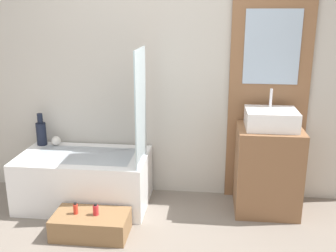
{
  "coord_description": "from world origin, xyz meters",
  "views": [
    {
      "loc": [
        0.49,
        -2.16,
        1.79
      ],
      "look_at": [
        0.17,
        0.71,
        0.95
      ],
      "focal_mm": 42.0,
      "sensor_mm": 36.0,
      "label": 1
    }
  ],
  "objects_px": {
    "vase_round_light": "(56,141)",
    "bottle_soap_secondary": "(96,210)",
    "bathtub": "(85,179)",
    "wooden_step_bench": "(91,224)",
    "vase_tall_dark": "(41,132)",
    "bottle_soap_primary": "(76,209)",
    "sink": "(271,119)"
  },
  "relations": [
    {
      "from": "vase_round_light",
      "to": "bottle_soap_secondary",
      "type": "bearing_deg",
      "value": -51.66
    },
    {
      "from": "bathtub",
      "to": "wooden_step_bench",
      "type": "bearing_deg",
      "value": -67.81
    },
    {
      "from": "vase_round_light",
      "to": "bottle_soap_secondary",
      "type": "distance_m",
      "value": 1.05
    },
    {
      "from": "bathtub",
      "to": "vase_round_light",
      "type": "bearing_deg",
      "value": 145.16
    },
    {
      "from": "vase_tall_dark",
      "to": "bottle_soap_secondary",
      "type": "distance_m",
      "value": 1.17
    },
    {
      "from": "wooden_step_bench",
      "to": "bottle_soap_primary",
      "type": "relative_size",
      "value": 6.14
    },
    {
      "from": "wooden_step_bench",
      "to": "bottle_soap_secondary",
      "type": "relative_size",
      "value": 6.15
    },
    {
      "from": "sink",
      "to": "bottle_soap_primary",
      "type": "xyz_separation_m",
      "value": [
        -1.61,
        -0.61,
        -0.65
      ]
    },
    {
      "from": "sink",
      "to": "vase_tall_dark",
      "type": "height_order",
      "value": "sink"
    },
    {
      "from": "sink",
      "to": "bottle_soap_secondary",
      "type": "height_order",
      "value": "sink"
    },
    {
      "from": "bathtub",
      "to": "bottle_soap_primary",
      "type": "bearing_deg",
      "value": -79.9
    },
    {
      "from": "wooden_step_bench",
      "to": "vase_round_light",
      "type": "distance_m",
      "value": 1.07
    },
    {
      "from": "sink",
      "to": "vase_tall_dark",
      "type": "distance_m",
      "value": 2.23
    },
    {
      "from": "vase_tall_dark",
      "to": "vase_round_light",
      "type": "height_order",
      "value": "vase_tall_dark"
    },
    {
      "from": "wooden_step_bench",
      "to": "vase_tall_dark",
      "type": "bearing_deg",
      "value": 132.67
    },
    {
      "from": "vase_tall_dark",
      "to": "bottle_soap_primary",
      "type": "xyz_separation_m",
      "value": [
        0.6,
        -0.78,
        -0.4
      ]
    },
    {
      "from": "bottle_soap_primary",
      "to": "bottle_soap_secondary",
      "type": "relative_size",
      "value": 1.0
    },
    {
      "from": "bathtub",
      "to": "wooden_step_bench",
      "type": "xyz_separation_m",
      "value": [
        0.22,
        -0.54,
        -0.16
      ]
    },
    {
      "from": "sink",
      "to": "bathtub",
      "type": "bearing_deg",
      "value": -177.57
    },
    {
      "from": "bottle_soap_primary",
      "to": "bottle_soap_secondary",
      "type": "bearing_deg",
      "value": -0.0
    },
    {
      "from": "sink",
      "to": "bottle_soap_secondary",
      "type": "relative_size",
      "value": 4.41
    },
    {
      "from": "bathtub",
      "to": "sink",
      "type": "height_order",
      "value": "sink"
    },
    {
      "from": "vase_tall_dark",
      "to": "vase_round_light",
      "type": "bearing_deg",
      "value": 1.06
    },
    {
      "from": "bathtub",
      "to": "bottle_soap_secondary",
      "type": "xyz_separation_m",
      "value": [
        0.27,
        -0.54,
        -0.02
      ]
    },
    {
      "from": "vase_tall_dark",
      "to": "bottle_soap_secondary",
      "type": "height_order",
      "value": "vase_tall_dark"
    },
    {
      "from": "bottle_soap_secondary",
      "to": "vase_tall_dark",
      "type": "bearing_deg",
      "value": 134.45
    },
    {
      "from": "sink",
      "to": "vase_round_light",
      "type": "height_order",
      "value": "sink"
    },
    {
      "from": "wooden_step_bench",
      "to": "bathtub",
      "type": "bearing_deg",
      "value": 112.19
    },
    {
      "from": "bathtub",
      "to": "bottle_soap_secondary",
      "type": "height_order",
      "value": "bathtub"
    },
    {
      "from": "bathtub",
      "to": "sink",
      "type": "xyz_separation_m",
      "value": [
        1.71,
        0.07,
        0.63
      ]
    },
    {
      "from": "wooden_step_bench",
      "to": "sink",
      "type": "height_order",
      "value": "sink"
    },
    {
      "from": "sink",
      "to": "bottle_soap_secondary",
      "type": "bearing_deg",
      "value": -157.02
    }
  ]
}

